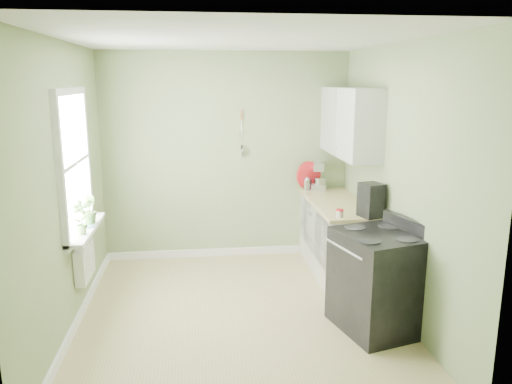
{
  "coord_description": "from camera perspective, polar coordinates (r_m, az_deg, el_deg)",
  "views": [
    {
      "loc": [
        -0.39,
        -4.66,
        2.34
      ],
      "look_at": [
        0.24,
        0.55,
        1.16
      ],
      "focal_mm": 35.0,
      "sensor_mm": 36.0,
      "label": 1
    }
  ],
  "objects": [
    {
      "name": "floor",
      "position": [
        5.24,
        -1.91,
        -13.98
      ],
      "size": [
        3.2,
        3.6,
        0.02
      ],
      "primitive_type": "cube",
      "color": "tan",
      "rests_on": "ground"
    },
    {
      "name": "upper_cabinets",
      "position": [
        6.06,
        10.68,
        7.85
      ],
      "size": [
        0.35,
        1.4,
        0.8
      ],
      "primitive_type": "cube",
      "color": "silver",
      "rests_on": "wall_right"
    },
    {
      "name": "plant_b",
      "position": [
        5.35,
        -18.63,
        -1.97
      ],
      "size": [
        0.2,
        0.21,
        0.3
      ],
      "primitive_type": "imported",
      "rotation": [
        0.0,
        0.0,
        2.15
      ],
      "color": "#44682D",
      "rests_on": "window_sill"
    },
    {
      "name": "window",
      "position": [
        5.16,
        -20.16,
        3.11
      ],
      "size": [
        0.06,
        1.14,
        1.44
      ],
      "color": "white",
      "rests_on": "wall_left"
    },
    {
      "name": "wall_back",
      "position": [
        6.56,
        -3.39,
        4.0
      ],
      "size": [
        3.2,
        0.02,
        2.7
      ],
      "primitive_type": "cube",
      "color": "gray",
      "rests_on": "floor"
    },
    {
      "name": "window_sill",
      "position": [
        5.29,
        -18.84,
        -4.03
      ],
      "size": [
        0.18,
        1.14,
        0.04
      ],
      "primitive_type": "cube",
      "color": "white",
      "rests_on": "wall_left"
    },
    {
      "name": "jar",
      "position": [
        5.36,
        9.54,
        -2.44
      ],
      "size": [
        0.08,
        0.08,
        0.09
      ],
      "color": "#BEB89A",
      "rests_on": "countertop"
    },
    {
      "name": "kettle",
      "position": [
        6.64,
        5.8,
        0.96
      ],
      "size": [
        0.17,
        0.1,
        0.17
      ],
      "color": "silver",
      "rests_on": "countertop"
    },
    {
      "name": "plant_a",
      "position": [
        5.01,
        -19.43,
        -2.76
      ],
      "size": [
        0.2,
        0.16,
        0.34
      ],
      "primitive_type": "imported",
      "rotation": [
        0.0,
        0.0,
        0.28
      ],
      "color": "#44682D",
      "rests_on": "window_sill"
    },
    {
      "name": "wall_right",
      "position": [
        5.17,
        16.05,
        1.15
      ],
      "size": [
        0.02,
        3.6,
        2.7
      ],
      "primitive_type": "cube",
      "color": "gray",
      "rests_on": "floor"
    },
    {
      "name": "wall_utensils",
      "position": [
        6.51,
        -1.63,
        5.86
      ],
      "size": [
        0.02,
        0.14,
        0.58
      ],
      "color": "tan",
      "rests_on": "wall_back"
    },
    {
      "name": "radiator",
      "position": [
        5.35,
        -19.01,
        -7.57
      ],
      "size": [
        0.12,
        0.5,
        0.35
      ],
      "primitive_type": "cube",
      "color": "white",
      "rests_on": "wall_left"
    },
    {
      "name": "plant_c",
      "position": [
        5.4,
        -18.52,
        -1.96
      ],
      "size": [
        0.17,
        0.17,
        0.27
      ],
      "primitive_type": "imported",
      "rotation": [
        0.0,
        0.0,
        4.6
      ],
      "color": "#44682D",
      "rests_on": "window_sill"
    },
    {
      "name": "coffee_maker",
      "position": [
        5.44,
        12.99,
        -1.0
      ],
      "size": [
        0.27,
        0.28,
        0.36
      ],
      "color": "black",
      "rests_on": "countertop"
    },
    {
      "name": "wall_left",
      "position": [
        4.92,
        -21.06,
        0.22
      ],
      "size": [
        0.02,
        3.6,
        2.7
      ],
      "primitive_type": "cube",
      "color": "gray",
      "rests_on": "floor"
    },
    {
      "name": "base_cabinets",
      "position": [
        6.21,
        9.32,
        -5.34
      ],
      "size": [
        0.6,
        1.6,
        0.87
      ],
      "primitive_type": "cube",
      "color": "silver",
      "rests_on": "floor"
    },
    {
      "name": "ceiling",
      "position": [
        4.69,
        -2.16,
        17.21
      ],
      "size": [
        3.2,
        3.6,
        0.02
      ],
      "primitive_type": "cube",
      "color": "white",
      "rests_on": "wall_back"
    },
    {
      "name": "countertop",
      "position": [
        6.08,
        9.38,
        -1.26
      ],
      "size": [
        0.64,
        1.6,
        0.04
      ],
      "primitive_type": "cube",
      "color": "tan",
      "rests_on": "base_cabinets"
    },
    {
      "name": "stove",
      "position": [
        4.93,
        13.69,
        -9.83
      ],
      "size": [
        0.86,
        0.92,
        1.08
      ],
      "color": "black",
      "rests_on": "floor"
    },
    {
      "name": "red_tray",
      "position": [
        6.67,
        6.06,
        1.89
      ],
      "size": [
        0.37,
        0.19,
        0.37
      ],
      "primitive_type": "cylinder",
      "rotation": [
        1.45,
        0.0,
        0.37
      ],
      "color": "red",
      "rests_on": "countertop"
    },
    {
      "name": "stand_mixer",
      "position": [
        6.72,
        7.2,
        1.78
      ],
      "size": [
        0.27,
        0.36,
        0.39
      ],
      "color": "#B2B2B7",
      "rests_on": "countertop"
    }
  ]
}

